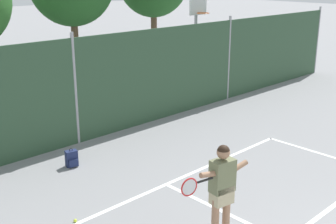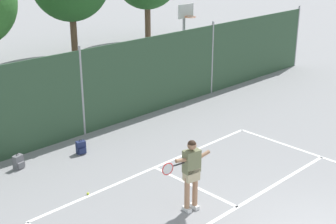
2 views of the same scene
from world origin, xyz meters
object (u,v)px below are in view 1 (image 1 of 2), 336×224
object	(u,v)px
basketball_hoop	(197,32)
tennis_player	(221,187)
backpack_navy	(72,159)
tennis_ball	(75,221)

from	to	relation	value
basketball_hoop	tennis_player	size ratio (longest dim) A/B	1.91
basketball_hoop	backpack_navy	size ratio (longest dim) A/B	7.67
tennis_player	backpack_navy	bearing A→B (deg)	90.51
basketball_hoop	tennis_ball	size ratio (longest dim) A/B	53.79
tennis_ball	backpack_navy	xyz separation A→B (m)	(1.33, 2.22, 0.16)
tennis_player	tennis_ball	distance (m)	2.94
tennis_ball	backpack_navy	world-z (taller)	backpack_navy
tennis_player	backpack_navy	xyz separation A→B (m)	(-0.04, 4.58, -0.92)
basketball_hoop	tennis_ball	world-z (taller)	basketball_hoop
backpack_navy	tennis_ball	bearing A→B (deg)	-120.98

